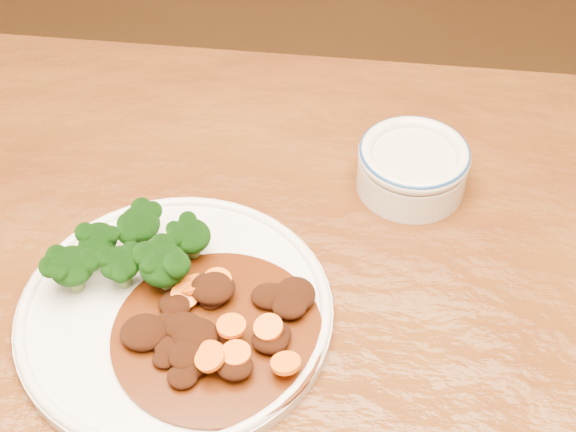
{
  "coord_description": "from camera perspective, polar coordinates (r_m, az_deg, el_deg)",
  "views": [
    {
      "loc": [
        0.02,
        -0.44,
        1.36
      ],
      "look_at": [
        0.0,
        0.13,
        0.77
      ],
      "focal_mm": 50.0,
      "sensor_mm": 36.0,
      "label": 1
    }
  ],
  "objects": [
    {
      "name": "mince_stew",
      "position": [
        0.73,
        -5.1,
        -7.86
      ],
      "size": [
        0.19,
        0.19,
        0.03
      ],
      "color": "#492107",
      "rests_on": "dinner_plate"
    },
    {
      "name": "dining_table",
      "position": [
        0.82,
        -0.43,
        -11.67
      ],
      "size": [
        1.57,
        1.03,
        0.75
      ],
      "rotation": [
        0.0,
        0.0,
        -0.09
      ],
      "color": "#603611",
      "rests_on": "ground"
    },
    {
      "name": "dip_bowl",
      "position": [
        0.88,
        8.85,
        3.56
      ],
      "size": [
        0.12,
        0.12,
        0.05
      ],
      "rotation": [
        0.0,
        0.0,
        -0.08
      ],
      "color": "beige",
      "rests_on": "dining_table"
    },
    {
      "name": "dinner_plate",
      "position": [
        0.76,
        -8.03,
        -6.71
      ],
      "size": [
        0.3,
        0.3,
        0.02
      ],
      "rotation": [
        0.0,
        0.0,
        0.06
      ],
      "color": "white",
      "rests_on": "dining_table"
    },
    {
      "name": "broccoli_florets",
      "position": [
        0.77,
        -11.01,
        -2.48
      ],
      "size": [
        0.15,
        0.1,
        0.05
      ],
      "color": "#698D48",
      "rests_on": "dinner_plate"
    }
  ]
}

